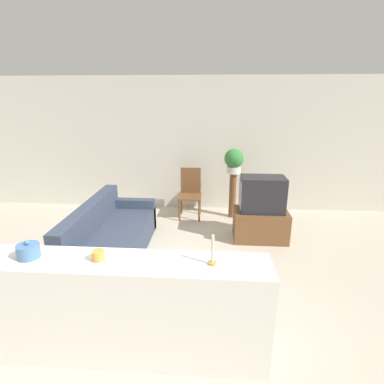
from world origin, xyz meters
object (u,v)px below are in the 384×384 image
Objects in this scene: wooden_chair at (190,191)px; potted_plant at (234,160)px; decorative_bowl at (28,251)px; television at (262,194)px; couch at (111,238)px.

potted_plant is (0.83, 0.01, 0.63)m from wooden_chair.
television is at bearing 46.43° from decorative_bowl.
couch is at bearing -123.29° from wooden_chair.
potted_plant is at bearing 112.88° from television.
wooden_chair is 1.04m from potted_plant.
television is 1.52× the size of potted_plant.
television is 3.45m from decorative_bowl.
decorative_bowl is (-1.13, -3.44, 0.51)m from wooden_chair.
television is 3.86× the size of decorative_bowl.
wooden_chair is 3.65m from decorative_bowl.
wooden_chair reaches higher than couch.
couch is at bearing 88.24° from decorative_bowl.
decorative_bowl is at bearing -108.25° from wooden_chair.
television is 0.74× the size of wooden_chair.
decorative_bowl reaches higher than wooden_chair.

